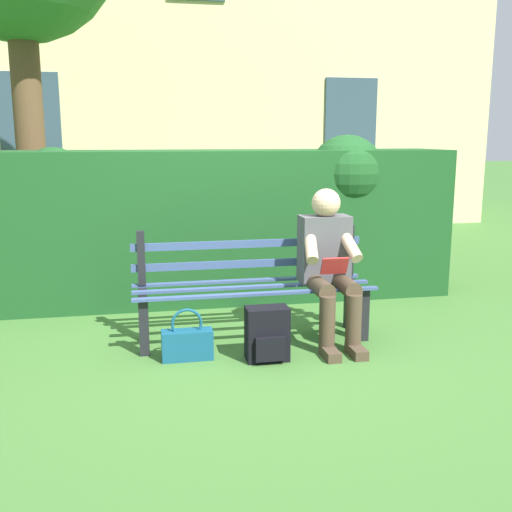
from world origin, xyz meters
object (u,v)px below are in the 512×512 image
at_px(park_bench, 252,286).
at_px(person_seated, 329,262).
at_px(backpack, 267,334).
at_px(handbag, 187,343).

height_order(park_bench, person_seated, person_seated).
distance_m(park_bench, backpack, 0.55).
xyz_separation_m(person_seated, handbag, (1.10, 0.21, -0.49)).
xyz_separation_m(person_seated, backpack, (0.55, 0.33, -0.43)).
xyz_separation_m(backpack, handbag, (0.55, -0.12, -0.07)).
bearing_deg(park_bench, person_seated, 163.47).
bearing_deg(handbag, backpack, 167.63).
relative_size(person_seated, backpack, 3.03).
bearing_deg(backpack, handbag, -12.37).
distance_m(backpack, handbag, 0.57).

